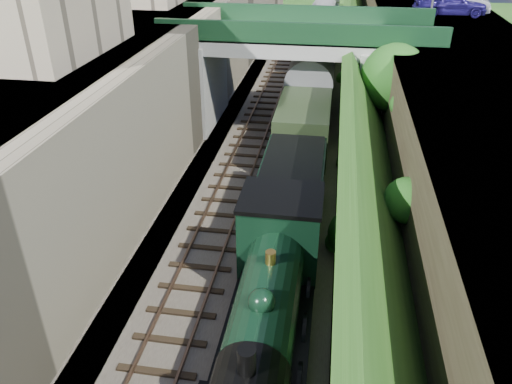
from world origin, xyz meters
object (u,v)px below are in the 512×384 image
tree (396,80)px  road_bridge (307,67)px  car_silver (454,1)px  tender (292,194)px  car_blue (450,3)px  locomotive (269,302)px

tree → road_bridge: bearing=142.6°
car_silver → tender: (-9.21, -19.01, -5.42)m
car_blue → tender: 20.75m
tree → car_blue: 11.30m
locomotive → tree: bearing=72.7°
road_bridge → tree: size_ratio=2.42×
road_bridge → car_silver: size_ratio=3.34×
tender → road_bridge: bearing=91.3°
tree → car_silver: car_silver is taller
car_blue → tree: bearing=154.4°
tree → car_blue: size_ratio=1.40×
road_bridge → tender: road_bridge is taller
car_blue → car_silver: size_ratio=0.98×
locomotive → road_bridge: bearing=90.8°
tree → car_blue: bearing=68.3°
car_silver → locomotive: size_ratio=0.47×
road_bridge → tree: road_bridge is taller
road_bridge → car_silver: (9.46, 7.48, 2.96)m
road_bridge → locomotive: 19.02m
tender → locomotive: bearing=-90.0°
tree → tender: size_ratio=1.10×
car_silver → locomotive: (-9.21, -26.37, -5.15)m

